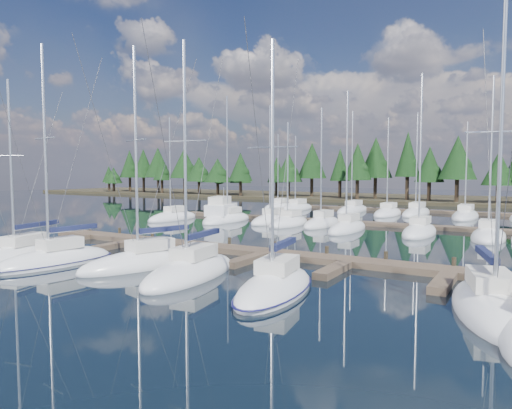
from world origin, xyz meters
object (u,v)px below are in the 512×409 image
Objects in this scene: main_dock at (264,254)px; front_sailboat_5 at (492,307)px; front_sailboat_3 at (191,272)px; front_sailboat_4 at (275,287)px; motor_yacht_left at (221,217)px; front_sailboat_0 at (21,256)px; front_sailboat_1 at (55,260)px; front_sailboat_2 at (145,262)px.

main_dock is 15.71m from front_sailboat_5.
front_sailboat_5 is (15.12, 1.11, -0.00)m from front_sailboat_3.
front_sailboat_4 is 33.59m from motor_yacht_left.
front_sailboat_0 is at bearing -145.51° from main_dock.
main_dock is 13.60m from front_sailboat_1.
front_sailboat_1 reaches higher than motor_yacht_left.
motor_yacht_left is at bearing 102.82° from front_sailboat_1.
front_sailboat_2 reaches higher than front_sailboat_4.
front_sailboat_0 reaches higher than motor_yacht_left.
motor_yacht_left is (-21.46, 25.84, 0.26)m from front_sailboat_4.
front_sailboat_2 is 4.27m from front_sailboat_3.
front_sailboat_4 is at bearing -169.19° from front_sailboat_5.
front_sailboat_3 reaches higher than front_sailboat_5.
front_sailboat_3 is at bearing 11.05° from front_sailboat_1.
front_sailboat_4 is (5.16, -7.87, 0.08)m from main_dock.
front_sailboat_1 reaches higher than main_dock.
front_sailboat_5 is at bearing 10.81° from front_sailboat_4.
front_sailboat_3 is (-0.64, -7.19, 0.08)m from main_dock.
front_sailboat_2 is at bearing -64.94° from motor_yacht_left.
front_sailboat_0 is 3.37m from front_sailboat_1.
front_sailboat_5 is at bearing 4.20° from front_sailboat_3.
front_sailboat_3 is 1.08× the size of front_sailboat_4.
front_sailboat_5 reaches higher than motor_yacht_left.
motor_yacht_left is at bearing 141.99° from front_sailboat_5.
front_sailboat_2 is 27.04m from motor_yacht_left.
front_sailboat_1 is (3.36, 0.23, 0.01)m from front_sailboat_0.
front_sailboat_1 reaches higher than front_sailboat_4.
front_sailboat_2 is 1.37× the size of motor_yacht_left.
front_sailboat_2 is at bearing 25.54° from front_sailboat_1.
front_sailboat_5 is 1.31× the size of motor_yacht_left.
front_sailboat_3 is 29.65m from motor_yacht_left.
main_dock is 3.43× the size of front_sailboat_4.
front_sailboat_1 reaches higher than front_sailboat_3.
front_sailboat_4 is (10.01, -1.35, -0.01)m from front_sailboat_2.
front_sailboat_0 is (-13.52, -9.29, 0.08)m from main_dock.
front_sailboat_0 is at bearing -84.16° from motor_yacht_left.
front_sailboat_3 reaches higher than motor_yacht_left.
front_sailboat_3 is 1.33× the size of motor_yacht_left.
front_sailboat_1 is at bearing -168.95° from front_sailboat_3.
front_sailboat_4 is at bearing 4.43° from front_sailboat_1.
main_dock is 3.47× the size of front_sailboat_0.
front_sailboat_5 is at bearing 6.52° from front_sailboat_0.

